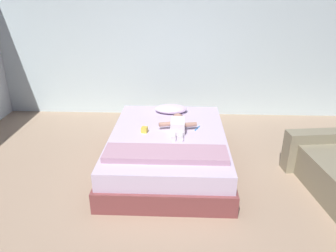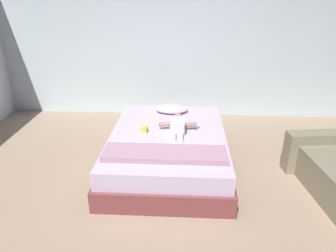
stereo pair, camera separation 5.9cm
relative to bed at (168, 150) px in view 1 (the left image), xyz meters
The scene contains 8 objects.
ground_plane 1.12m from the bed, 92.56° to the right, with size 8.00×8.00×0.00m, color tan.
wall_behind_bed 2.18m from the bed, 91.47° to the left, with size 8.00×0.12×2.54m, color silver.
bed is the anchor object (origin of this frame).
pillow 0.78m from the bed, 89.21° to the left, with size 0.47×0.30×0.11m.
baby 0.34m from the bed, 44.12° to the left, with size 0.49×0.59×0.16m.
toothbrush 0.48m from the bed, 24.34° to the left, with size 0.08×0.15×0.02m.
blanket 0.65m from the bed, 90.00° to the right, with size 1.33×0.37×0.06m.
toy_block 0.40m from the bed, behind, with size 0.08×0.08×0.07m.
Camera 1 is at (0.20, -2.52, 2.11)m, focal length 34.08 mm.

